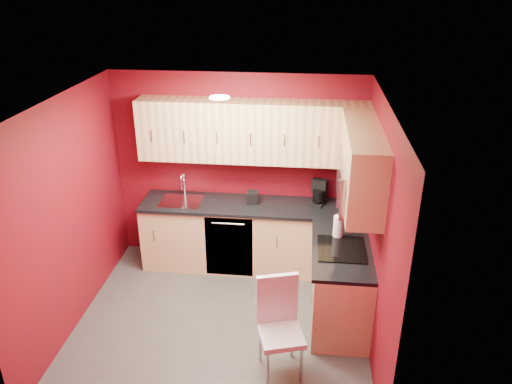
% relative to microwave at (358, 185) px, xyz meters
% --- Properties ---
extents(floor, '(3.20, 3.20, 0.00)m').
position_rel_microwave_xyz_m(floor, '(-1.39, -0.20, -1.66)').
color(floor, '#464441').
rests_on(floor, ground).
extents(ceiling, '(3.20, 3.20, 0.00)m').
position_rel_microwave_xyz_m(ceiling, '(-1.39, -0.20, 0.84)').
color(ceiling, white).
rests_on(ceiling, wall_back).
extents(wall_back, '(3.20, 0.00, 3.20)m').
position_rel_microwave_xyz_m(wall_back, '(-1.39, 1.30, -0.41)').
color(wall_back, maroon).
rests_on(wall_back, floor).
extents(wall_front, '(3.20, 0.00, 3.20)m').
position_rel_microwave_xyz_m(wall_front, '(-1.39, -1.70, -0.41)').
color(wall_front, maroon).
rests_on(wall_front, floor).
extents(wall_left, '(0.00, 3.00, 3.00)m').
position_rel_microwave_xyz_m(wall_left, '(-2.99, -0.20, -0.41)').
color(wall_left, maroon).
rests_on(wall_left, floor).
extents(wall_right, '(0.00, 3.00, 3.00)m').
position_rel_microwave_xyz_m(wall_right, '(0.21, -0.20, -0.41)').
color(wall_right, maroon).
rests_on(wall_right, floor).
extents(base_cabinets_back, '(2.80, 0.60, 0.87)m').
position_rel_microwave_xyz_m(base_cabinets_back, '(-1.19, 1.00, -1.22)').
color(base_cabinets_back, '#E1B280').
rests_on(base_cabinets_back, floor).
extents(base_cabinets_right, '(0.60, 1.30, 0.87)m').
position_rel_microwave_xyz_m(base_cabinets_right, '(-0.09, 0.05, -1.22)').
color(base_cabinets_right, '#E1B280').
rests_on(base_cabinets_right, floor).
extents(countertop_back, '(2.80, 0.63, 0.04)m').
position_rel_microwave_xyz_m(countertop_back, '(-1.19, 0.99, -0.77)').
color(countertop_back, black).
rests_on(countertop_back, base_cabinets_back).
extents(countertop_right, '(0.63, 1.27, 0.04)m').
position_rel_microwave_xyz_m(countertop_right, '(-0.11, 0.04, -0.77)').
color(countertop_right, black).
rests_on(countertop_right, base_cabinets_right).
extents(upper_cabinets_back, '(2.80, 0.35, 0.75)m').
position_rel_microwave_xyz_m(upper_cabinets_back, '(-1.19, 1.13, 0.17)').
color(upper_cabinets_back, '#E6C982').
rests_on(upper_cabinets_back, wall_back).
extents(upper_cabinets_right, '(0.35, 1.55, 0.75)m').
position_rel_microwave_xyz_m(upper_cabinets_right, '(0.03, 0.24, 0.23)').
color(upper_cabinets_right, '#E6C982').
rests_on(upper_cabinets_right, wall_right).
extents(microwave, '(0.42, 0.76, 0.42)m').
position_rel_microwave_xyz_m(microwave, '(0.00, 0.00, 0.00)').
color(microwave, silver).
rests_on(microwave, upper_cabinets_right).
extents(cooktop, '(0.50, 0.55, 0.01)m').
position_rel_microwave_xyz_m(cooktop, '(-0.11, 0.00, -0.74)').
color(cooktop, black).
rests_on(cooktop, countertop_right).
extents(sink, '(0.52, 0.42, 0.35)m').
position_rel_microwave_xyz_m(sink, '(-2.09, 1.00, -0.72)').
color(sink, silver).
rests_on(sink, countertop_back).
extents(dishwasher_front, '(0.60, 0.02, 0.82)m').
position_rel_microwave_xyz_m(dishwasher_front, '(-1.44, 0.71, -1.22)').
color(dishwasher_front, black).
rests_on(dishwasher_front, base_cabinets_back).
extents(downlight, '(0.20, 0.20, 0.01)m').
position_rel_microwave_xyz_m(downlight, '(-1.39, 0.10, 0.82)').
color(downlight, white).
rests_on(downlight, ceiling).
extents(coffee_maker, '(0.27, 0.30, 0.31)m').
position_rel_microwave_xyz_m(coffee_maker, '(-0.36, 1.09, -0.59)').
color(coffee_maker, black).
rests_on(coffee_maker, countertop_back).
extents(napkin_holder, '(0.16, 0.16, 0.15)m').
position_rel_microwave_xyz_m(napkin_holder, '(-1.18, 1.03, -0.67)').
color(napkin_holder, black).
rests_on(napkin_holder, countertop_back).
extents(paper_towel, '(0.17, 0.17, 0.25)m').
position_rel_microwave_xyz_m(paper_towel, '(-0.14, 0.27, -0.62)').
color(paper_towel, white).
rests_on(paper_towel, countertop_right).
extents(dining_chair, '(0.51, 0.52, 1.00)m').
position_rel_microwave_xyz_m(dining_chair, '(-0.69, -0.86, -1.16)').
color(dining_chair, white).
rests_on(dining_chair, floor).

